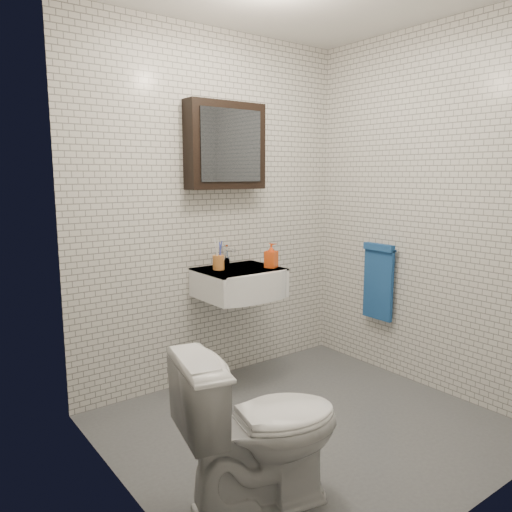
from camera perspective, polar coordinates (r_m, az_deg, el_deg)
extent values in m
cube|color=#494C50|center=(3.18, 5.78, -18.83)|extent=(2.20, 2.00, 0.01)
cube|color=silver|center=(3.61, -4.73, 5.26)|extent=(2.20, 0.02, 2.50)
cube|color=silver|center=(2.20, 24.25, 1.86)|extent=(2.20, 0.02, 2.50)
cube|color=silver|center=(2.22, -15.05, 2.43)|extent=(0.02, 2.00, 2.50)
cube|color=silver|center=(3.66, 18.95, 4.84)|extent=(0.02, 2.00, 2.50)
cube|color=white|center=(3.53, -1.98, -3.04)|extent=(0.55, 0.45, 0.20)
cylinder|color=silver|center=(3.52, -2.17, -1.58)|extent=(0.31, 0.31, 0.02)
cylinder|color=silver|center=(3.52, -2.18, -1.45)|extent=(0.04, 0.04, 0.01)
cube|color=white|center=(3.51, -1.99, -1.52)|extent=(0.55, 0.45, 0.01)
cylinder|color=silver|center=(3.63, -3.48, -0.58)|extent=(0.06, 0.06, 0.06)
cylinder|color=silver|center=(3.62, -3.49, 0.35)|extent=(0.03, 0.03, 0.08)
cylinder|color=silver|center=(3.57, -2.97, 0.71)|extent=(0.02, 0.12, 0.02)
cube|color=silver|center=(3.64, -3.76, 1.27)|extent=(0.02, 0.09, 0.01)
cube|color=black|center=(3.58, -3.52, 12.45)|extent=(0.60, 0.14, 0.60)
cube|color=#3F444C|center=(3.51, -2.82, 12.51)|extent=(0.49, 0.01, 0.49)
cylinder|color=silver|center=(3.87, 14.10, 0.80)|extent=(0.02, 0.30, 0.02)
cylinder|color=silver|center=(3.96, 12.83, 1.05)|extent=(0.04, 0.02, 0.02)
cylinder|color=silver|center=(3.80, 15.79, 0.59)|extent=(0.04, 0.02, 0.02)
cube|color=#22579D|center=(3.90, 13.80, -3.14)|extent=(0.03, 0.26, 0.54)
cube|color=#22579D|center=(3.84, 13.87, 0.99)|extent=(0.05, 0.26, 0.05)
cylinder|color=#C77431|center=(3.46, -4.31, -0.74)|extent=(0.09, 0.09, 0.10)
cylinder|color=white|center=(3.44, -4.45, 0.29)|extent=(0.02, 0.03, 0.19)
cylinder|color=#3C4BC1|center=(3.45, -4.08, 0.17)|extent=(0.02, 0.02, 0.17)
cylinder|color=white|center=(3.46, -4.52, 0.44)|extent=(0.02, 0.04, 0.20)
cylinder|color=#3C4BC1|center=(3.47, -4.16, 0.30)|extent=(0.02, 0.04, 0.18)
imported|color=orange|center=(3.53, 1.75, 0.07)|extent=(0.11, 0.11, 0.17)
imported|color=white|center=(2.38, 0.56, -18.97)|extent=(0.82, 0.58, 0.76)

